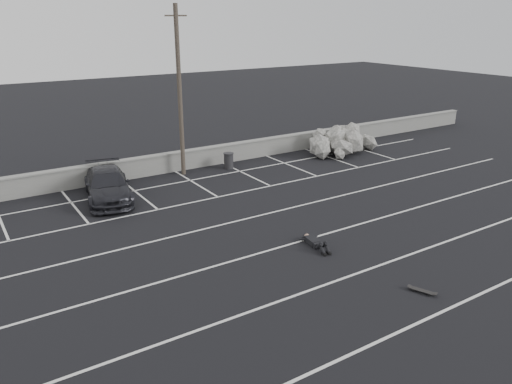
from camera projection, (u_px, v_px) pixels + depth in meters
ground at (326, 284)px, 15.80m from camera, size 120.00×120.00×0.00m
seawall at (157, 164)px, 26.72m from camera, size 50.00×0.45×1.06m
stall_lines at (250, 236)px, 19.25m from camera, size 36.00×20.05×0.01m
car_right at (108, 185)px, 22.98m from camera, size 2.86×5.03×1.37m
utility_pole at (180, 92)px, 25.43m from camera, size 1.15×0.23×8.64m
trash_bin at (229, 161)px, 27.75m from camera, size 0.65×0.65×0.88m
riprap_pile at (337, 146)px, 30.67m from camera, size 5.10×3.48×1.26m
person at (313, 238)px, 18.57m from camera, size 1.53×2.40×0.42m
skateboard at (422, 291)px, 15.30m from camera, size 0.46×0.75×0.09m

